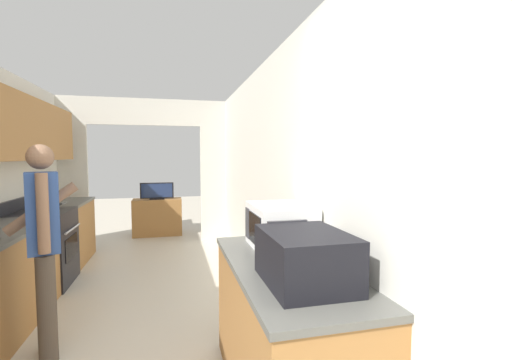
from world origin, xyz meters
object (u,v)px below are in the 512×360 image
Objects in this scene: microwave at (280,226)px; television at (157,191)px; range_oven at (42,248)px; person at (44,245)px; tv_cabinet at (158,217)px; knife at (61,204)px; suitcase at (305,257)px.

television is at bearing 102.66° from microwave.
person is (0.56, -1.61, 0.42)m from range_oven.
person is at bearing -99.36° from tv_cabinet.
television is at bearing -28.69° from person.
knife is at bearing 128.30° from microwave.
television is at bearing 57.01° from knife.
person reaches higher than tv_cabinet.
microwave is at bearing -44.31° from range_oven.
suitcase is 5.34m from tv_cabinet.
person is at bearing -99.46° from television.
range_oven is at bearing -117.03° from tv_cabinet.
television is (0.66, 3.94, -0.01)m from person.
tv_cabinet is (0.66, 3.98, -0.51)m from person.
knife is at bearing 121.42° from suitcase.
person is 3.11× the size of microwave.
television is (1.21, 2.33, 0.41)m from range_oven.
knife is (0.06, 0.58, 0.44)m from range_oven.
knife is (-0.50, 2.18, 0.03)m from person.
suitcase reaches higher than range_oven.
knife is (-2.09, 3.42, -0.12)m from suitcase.
suitcase is (2.14, -2.84, 0.57)m from range_oven.
tv_cabinet is at bearing -28.59° from person.
suitcase is at bearing -97.11° from microwave.
person is 5.35× the size of knife.
tv_cabinet is at bearing 100.10° from suitcase.
suitcase is 0.89× the size of television.
person is at bearing -70.91° from range_oven.
person is 2.24m from knife.
person reaches higher than range_oven.
suitcase is at bearing -58.24° from knife.
range_oven is 1.86× the size of suitcase.
person is at bearing 161.31° from microwave.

